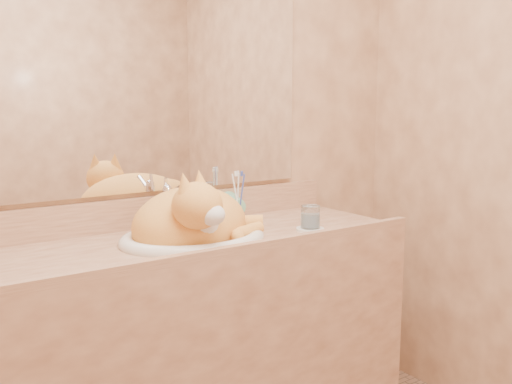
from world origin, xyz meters
TOP-DOWN VIEW (x-y plane):
  - wall_back at (0.00, 1.00)m, footprint 2.40×0.02m
  - vanity_counter at (0.00, 0.72)m, footprint 1.60×0.55m
  - mirror at (0.00, 0.99)m, footprint 1.30×0.02m
  - sink_basin at (0.00, 0.70)m, footprint 0.56×0.49m
  - faucet at (0.00, 0.90)m, footprint 0.08×0.14m
  - cat at (0.01, 0.71)m, footprint 0.59×0.55m
  - soap_dispenser at (0.20, 0.81)m, footprint 0.10×0.10m
  - toothbrush_cup at (0.31, 0.89)m, footprint 0.12×0.12m
  - toothbrushes at (0.31, 0.89)m, footprint 0.03×0.03m
  - saucer at (0.43, 0.59)m, footprint 0.10×0.10m
  - water_glass at (0.43, 0.59)m, footprint 0.07×0.07m

SIDE VIEW (x-z plane):
  - vanity_counter at x=0.00m, z-range 0.00..0.85m
  - saucer at x=0.43m, z-range 0.85..0.86m
  - toothbrush_cup at x=0.31m, z-range 0.85..0.95m
  - water_glass at x=0.43m, z-range 0.86..0.94m
  - sink_basin at x=0.00m, z-range 0.85..1.01m
  - cat at x=0.01m, z-range 0.80..1.06m
  - soap_dispenser at x=0.20m, z-range 0.85..1.02m
  - faucet at x=0.00m, z-range 0.85..1.03m
  - toothbrushes at x=0.31m, z-range 0.87..1.08m
  - wall_back at x=0.00m, z-range 0.00..2.50m
  - mirror at x=0.00m, z-range 0.99..1.79m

